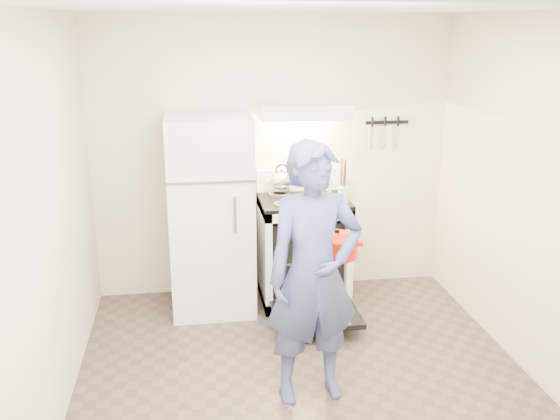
# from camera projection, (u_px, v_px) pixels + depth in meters

# --- Properties ---
(floor) EXTENTS (3.60, 3.60, 0.00)m
(floor) POSITION_uv_depth(u_px,v_px,m) (309.00, 391.00, 4.27)
(floor) COLOR brown
(floor) RESTS_ON ground
(back_wall) EXTENTS (3.20, 0.02, 2.50)m
(back_wall) POSITION_uv_depth(u_px,v_px,m) (272.00, 158.00, 5.61)
(back_wall) COLOR beige
(back_wall) RESTS_ON ground
(refrigerator) EXTENTS (0.70, 0.70, 1.70)m
(refrigerator) POSITION_uv_depth(u_px,v_px,m) (211.00, 214.00, 5.32)
(refrigerator) COLOR white
(refrigerator) RESTS_ON floor
(stove_body) EXTENTS (0.76, 0.65, 0.92)m
(stove_body) POSITION_uv_depth(u_px,v_px,m) (303.00, 251.00, 5.57)
(stove_body) COLOR white
(stove_body) RESTS_ON floor
(cooktop) EXTENTS (0.76, 0.65, 0.03)m
(cooktop) POSITION_uv_depth(u_px,v_px,m) (304.00, 200.00, 5.43)
(cooktop) COLOR black
(cooktop) RESTS_ON stove_body
(backsplash) EXTENTS (0.76, 0.07, 0.20)m
(backsplash) POSITION_uv_depth(u_px,v_px,m) (298.00, 180.00, 5.67)
(backsplash) COLOR white
(backsplash) RESTS_ON cooktop
(oven_door) EXTENTS (0.70, 0.54, 0.04)m
(oven_door) POSITION_uv_depth(u_px,v_px,m) (316.00, 315.00, 5.10)
(oven_door) COLOR black
(oven_door) RESTS_ON floor
(oven_rack) EXTENTS (0.60, 0.52, 0.01)m
(oven_rack) POSITION_uv_depth(u_px,v_px,m) (303.00, 253.00, 5.57)
(oven_rack) COLOR slate
(oven_rack) RESTS_ON stove_body
(range_hood) EXTENTS (0.76, 0.50, 0.12)m
(range_hood) POSITION_uv_depth(u_px,v_px,m) (303.00, 110.00, 5.28)
(range_hood) COLOR white
(range_hood) RESTS_ON back_wall
(knife_strip) EXTENTS (0.40, 0.02, 0.03)m
(knife_strip) POSITION_uv_depth(u_px,v_px,m) (387.00, 122.00, 5.66)
(knife_strip) COLOR black
(knife_strip) RESTS_ON back_wall
(pizza_stone) EXTENTS (0.30, 0.30, 0.02)m
(pizza_stone) POSITION_uv_depth(u_px,v_px,m) (296.00, 252.00, 5.57)
(pizza_stone) COLOR olive
(pizza_stone) RESTS_ON oven_rack
(tea_kettle) EXTENTS (0.22, 0.18, 0.27)m
(tea_kettle) POSITION_uv_depth(u_px,v_px,m) (282.00, 179.00, 5.56)
(tea_kettle) COLOR silver
(tea_kettle) RESTS_ON cooktop
(utensil_jar) EXTENTS (0.10, 0.10, 0.13)m
(utensil_jar) POSITION_uv_depth(u_px,v_px,m) (343.00, 195.00, 5.19)
(utensil_jar) COLOR silver
(utensil_jar) RESTS_ON cooktop
(person) EXTENTS (0.68, 0.50, 1.74)m
(person) POSITION_uv_depth(u_px,v_px,m) (314.00, 275.00, 4.00)
(person) COLOR navy
(person) RESTS_ON floor
(dutch_oven) EXTENTS (0.36, 0.29, 0.23)m
(dutch_oven) POSITION_uv_depth(u_px,v_px,m) (337.00, 247.00, 4.28)
(dutch_oven) COLOR red
(dutch_oven) RESTS_ON person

